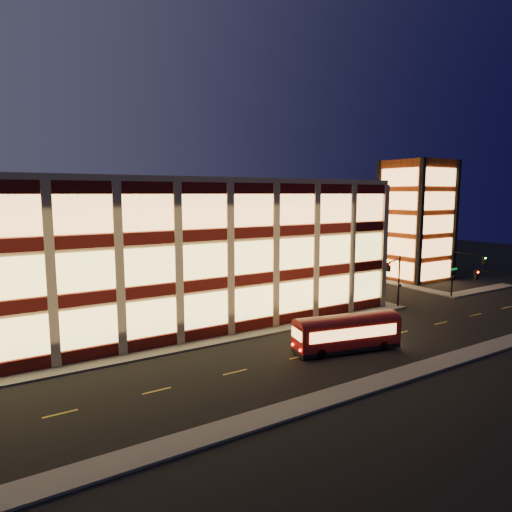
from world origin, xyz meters
TOP-DOWN VIEW (x-y plane):
  - ground at (0.00, 0.00)m, footprint 200.00×200.00m
  - sidewalk_office_south at (-3.00, 1.00)m, footprint 54.00×2.00m
  - sidewalk_office_east at (23.00, 17.00)m, footprint 2.00×30.00m
  - sidewalk_tower_south at (40.00, 1.00)m, footprint 14.00×2.00m
  - sidewalk_tower_west at (34.00, 17.00)m, footprint 2.00×30.00m
  - sidewalk_near at (0.00, -13.00)m, footprint 100.00×2.00m
  - office_building at (-2.91, 16.91)m, footprint 50.45×30.45m
  - stair_tower at (39.95, 11.95)m, footprint 8.60×8.60m
  - traffic_signal_far at (22.21, 0.24)m, footprint 3.79×1.87m
  - traffic_signal_right at (33.50, -0.62)m, footprint 1.20×4.37m
  - traffic_signal_near at (23.50, -11.03)m, footprint 0.32×4.45m
  - trolley_bus at (8.20, -6.91)m, footprint 9.41×4.20m

SIDE VIEW (x-z plane):
  - ground at x=0.00m, z-range 0.00..0.00m
  - sidewalk_office_south at x=-3.00m, z-range 0.00..0.15m
  - sidewalk_office_east at x=23.00m, z-range 0.00..0.15m
  - sidewalk_tower_south at x=40.00m, z-range 0.00..0.15m
  - sidewalk_tower_west at x=34.00m, z-range 0.00..0.15m
  - sidewalk_near at x=0.00m, z-range 0.00..0.15m
  - trolley_bus at x=8.20m, z-range 0.17..3.26m
  - traffic_signal_right at x=33.50m, z-range 1.10..7.10m
  - traffic_signal_far at x=22.21m, z-range 1.11..7.11m
  - traffic_signal_near at x=23.50m, z-range 1.13..7.13m
  - office_building at x=-2.91m, z-range 0.00..14.50m
  - stair_tower at x=39.95m, z-range -0.01..17.99m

